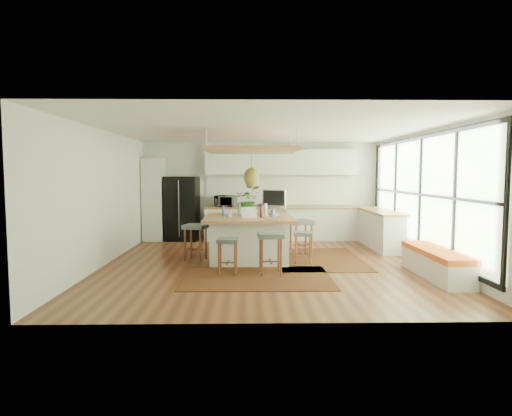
{
  "coord_description": "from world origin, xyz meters",
  "views": [
    {
      "loc": [
        -0.38,
        -8.65,
        1.83
      ],
      "look_at": [
        -0.2,
        0.5,
        1.1
      ],
      "focal_mm": 30.23,
      "sensor_mm": 36.0,
      "label": 1
    }
  ],
  "objects_px": {
    "stool_near_right": "(271,255)",
    "laptop": "(251,213)",
    "monitor": "(274,203)",
    "island_plant": "(248,203)",
    "stool_near_left": "(228,254)",
    "island": "(249,238)",
    "stool_right_back": "(301,240)",
    "microwave": "(226,200)",
    "fridge": "(182,207)",
    "stool_left_side": "(196,243)",
    "stool_right_front": "(303,246)"
  },
  "relations": [
    {
      "from": "stool_near_left",
      "to": "island",
      "type": "bearing_deg",
      "value": 72.53
    },
    {
      "from": "stool_right_back",
      "to": "stool_near_left",
      "type": "bearing_deg",
      "value": -132.71
    },
    {
      "from": "stool_left_side",
      "to": "fridge",
      "type": "bearing_deg",
      "value": 104.17
    },
    {
      "from": "stool_near_right",
      "to": "island_plant",
      "type": "distance_m",
      "value": 2.16
    },
    {
      "from": "stool_left_side",
      "to": "stool_right_back",
      "type": "bearing_deg",
      "value": 10.5
    },
    {
      "from": "stool_near_right",
      "to": "stool_right_front",
      "type": "xyz_separation_m",
      "value": [
        0.72,
        0.96,
        0.0
      ]
    },
    {
      "from": "laptop",
      "to": "island_plant",
      "type": "distance_m",
      "value": 1.1
    },
    {
      "from": "stool_near_left",
      "to": "island_plant",
      "type": "relative_size",
      "value": 1.03
    },
    {
      "from": "fridge",
      "to": "island_plant",
      "type": "bearing_deg",
      "value": -44.38
    },
    {
      "from": "island",
      "to": "stool_left_side",
      "type": "xyz_separation_m",
      "value": [
        -1.13,
        0.0,
        -0.11
      ]
    },
    {
      "from": "stool_right_front",
      "to": "stool_near_left",
      "type": "bearing_deg",
      "value": -149.31
    },
    {
      "from": "stool_right_back",
      "to": "microwave",
      "type": "xyz_separation_m",
      "value": [
        -1.79,
        2.29,
        0.76
      ]
    },
    {
      "from": "island",
      "to": "laptop",
      "type": "relative_size",
      "value": 5.35
    },
    {
      "from": "stool_near_left",
      "to": "stool_right_back",
      "type": "relative_size",
      "value": 0.81
    },
    {
      "from": "stool_near_right",
      "to": "stool_right_front",
      "type": "relative_size",
      "value": 1.18
    },
    {
      "from": "fridge",
      "to": "microwave",
      "type": "height_order",
      "value": "fridge"
    },
    {
      "from": "monitor",
      "to": "island_plant",
      "type": "xyz_separation_m",
      "value": [
        -0.56,
        0.25,
        -0.01
      ]
    },
    {
      "from": "stool_near_right",
      "to": "island_plant",
      "type": "bearing_deg",
      "value": 101.61
    },
    {
      "from": "microwave",
      "to": "laptop",
      "type": "bearing_deg",
      "value": -64.69
    },
    {
      "from": "stool_right_front",
      "to": "island_plant",
      "type": "bearing_deg",
      "value": 138.34
    },
    {
      "from": "island",
      "to": "stool_near_right",
      "type": "distance_m",
      "value": 1.39
    },
    {
      "from": "island_plant",
      "to": "stool_right_back",
      "type": "bearing_deg",
      "value": -9.53
    },
    {
      "from": "stool_right_front",
      "to": "microwave",
      "type": "xyz_separation_m",
      "value": [
        -1.73,
        3.08,
        0.76
      ]
    },
    {
      "from": "stool_near_right",
      "to": "stool_right_back",
      "type": "bearing_deg",
      "value": 66.21
    },
    {
      "from": "stool_near_right",
      "to": "laptop",
      "type": "relative_size",
      "value": 2.19
    },
    {
      "from": "stool_left_side",
      "to": "laptop",
      "type": "bearing_deg",
      "value": -21.93
    },
    {
      "from": "stool_near_right",
      "to": "stool_right_back",
      "type": "distance_m",
      "value": 1.92
    },
    {
      "from": "fridge",
      "to": "stool_right_back",
      "type": "distance_m",
      "value": 3.83
    },
    {
      "from": "fridge",
      "to": "stool_left_side",
      "type": "xyz_separation_m",
      "value": [
        0.7,
        -2.76,
        -0.57
      ]
    },
    {
      "from": "island",
      "to": "monitor",
      "type": "distance_m",
      "value": 0.98
    },
    {
      "from": "stool_right_front",
      "to": "microwave",
      "type": "distance_m",
      "value": 3.62
    },
    {
      "from": "stool_left_side",
      "to": "laptop",
      "type": "relative_size",
      "value": 2.2
    },
    {
      "from": "fridge",
      "to": "stool_right_front",
      "type": "xyz_separation_m",
      "value": [
        2.93,
        -3.13,
        -0.57
      ]
    },
    {
      "from": "stool_near_right",
      "to": "stool_left_side",
      "type": "relative_size",
      "value": 1.0
    },
    {
      "from": "stool_near_right",
      "to": "island",
      "type": "bearing_deg",
      "value": 106.15
    },
    {
      "from": "stool_left_side",
      "to": "stool_near_right",
      "type": "bearing_deg",
      "value": -41.21
    },
    {
      "from": "stool_left_side",
      "to": "island_plant",
      "type": "distance_m",
      "value": 1.52
    },
    {
      "from": "stool_right_front",
      "to": "stool_left_side",
      "type": "bearing_deg",
      "value": 170.56
    },
    {
      "from": "stool_near_right",
      "to": "monitor",
      "type": "distance_m",
      "value": 1.9
    },
    {
      "from": "stool_near_left",
      "to": "microwave",
      "type": "height_order",
      "value": "microwave"
    },
    {
      "from": "stool_near_left",
      "to": "island_plant",
      "type": "distance_m",
      "value": 2.09
    },
    {
      "from": "stool_right_front",
      "to": "monitor",
      "type": "xyz_separation_m",
      "value": [
        -0.55,
        0.74,
        0.83
      ]
    },
    {
      "from": "fridge",
      "to": "stool_right_back",
      "type": "xyz_separation_m",
      "value": [
        2.99,
        -2.33,
        -0.57
      ]
    },
    {
      "from": "stool_near_right",
      "to": "laptop",
      "type": "xyz_separation_m",
      "value": [
        -0.35,
        0.86,
        0.7
      ]
    },
    {
      "from": "stool_right_front",
      "to": "stool_left_side",
      "type": "height_order",
      "value": "stool_left_side"
    },
    {
      "from": "stool_right_front",
      "to": "microwave",
      "type": "height_order",
      "value": "microwave"
    },
    {
      "from": "stool_near_left",
      "to": "stool_near_right",
      "type": "bearing_deg",
      "value": -5.13
    },
    {
      "from": "monitor",
      "to": "stool_near_left",
      "type": "bearing_deg",
      "value": -83.9
    },
    {
      "from": "island",
      "to": "stool_near_right",
      "type": "relative_size",
      "value": 2.44
    },
    {
      "from": "fridge",
      "to": "island",
      "type": "xyz_separation_m",
      "value": [
        1.83,
        -2.76,
        -0.46
      ]
    }
  ]
}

